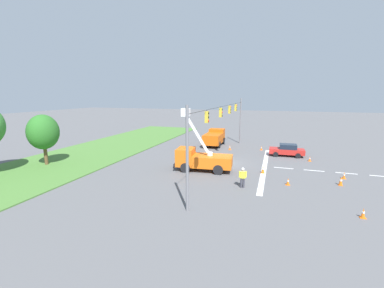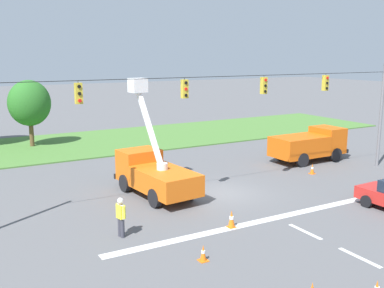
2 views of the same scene
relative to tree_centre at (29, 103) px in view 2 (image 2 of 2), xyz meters
name	(u,v)px [view 2 (image 2 of 2)]	position (x,y,z in m)	size (l,w,h in m)	color
ground_plane	(224,193)	(7.07, -18.88, -3.75)	(200.00, 200.00, 0.00)	#565659
grass_verge	(115,141)	(7.07, -0.88, -3.70)	(56.00, 12.00, 0.10)	#477533
lane_markings	(297,228)	(7.07, -24.89, -3.75)	(17.60, 15.25, 0.01)	silver
signal_gantry	(225,113)	(7.02, -18.88, 0.83)	(26.20, 0.33, 7.20)	slate
tree_centre	(29,103)	(0.00, 0.00, 0.00)	(3.51, 3.01, 5.70)	brown
utility_truck_bucket_lift	(154,171)	(3.49, -17.12, -2.41)	(2.96, 6.10, 6.45)	orange
utility_truck_support_near	(310,144)	(16.93, -15.38, -2.49)	(5.86, 2.56, 2.38)	#D6560F
road_worker	(121,215)	(-0.28, -21.90, -2.75)	(0.32, 0.64, 1.77)	#383842
traffic_cone_foreground_left	(381,183)	(15.78, -22.56, -3.47)	(0.36, 0.36, 0.59)	orange
traffic_cone_foreground_right	(232,219)	(4.50, -23.35, -3.34)	(0.36, 0.36, 0.82)	orange
traffic_cone_lane_edge_a	(203,253)	(1.62, -25.63, -3.44)	(0.36, 0.36, 0.65)	orange
traffic_cone_far_left	(312,169)	(14.48, -18.24, -3.41)	(0.36, 0.36, 0.70)	orange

